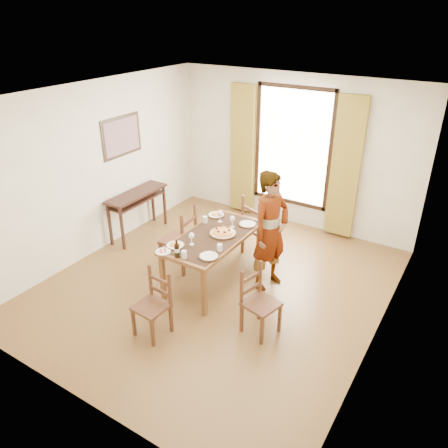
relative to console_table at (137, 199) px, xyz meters
The scene contains 22 objects.
ground 2.22m from the console_table, 16.47° to the right, with size 5.00×5.00×0.00m, color brown.
room_shell 2.25m from the console_table, 13.10° to the right, with size 4.60×5.10×2.74m.
console_table is the anchor object (origin of this frame).
dining_table 1.99m from the console_table, 15.20° to the right, with size 0.81×1.62×0.76m.
chair_west 1.41m from the console_table, 21.03° to the right, with size 0.49×0.49×1.02m.
chair_north 2.18m from the console_table, 12.86° to the left, with size 0.59×0.59×1.03m.
chair_south 2.71m from the console_table, 44.27° to the right, with size 0.41×0.41×0.85m.
chair_east 3.24m from the console_table, 21.11° to the right, with size 0.47×0.47×0.88m.
man 2.66m from the console_table, ahead, with size 0.57×0.72×1.74m, color #969B9E.
plate_sw 1.96m from the console_table, 32.54° to the right, with size 0.27×0.27×0.05m, color silver, non-canonical shape.
plate_se 2.44m from the console_table, 25.56° to the right, with size 0.27×0.27×0.05m, color silver, non-canonical shape.
plate_nw 1.61m from the console_table, ahead, with size 0.27×0.27×0.05m, color silver, non-canonical shape.
plate_ne 2.17m from the console_table, ahead, with size 0.27×0.27×0.05m, color silver, non-canonical shape.
pasta_platter 2.06m from the console_table, 11.77° to the right, with size 0.40×0.40×0.10m, color #B34516, non-canonical shape.
caprese_plate 2.06m from the console_table, 38.16° to the right, with size 0.20×0.20×0.04m, color silver, non-canonical shape.
wine_glass_a 2.04m from the console_table, 26.40° to the right, with size 0.08×0.08×0.18m, color white, non-canonical shape.
wine_glass_b 2.03m from the console_table, ahead, with size 0.08×0.08×0.18m, color white, non-canonical shape.
wine_glass_c 1.78m from the console_table, ahead, with size 0.08×0.08×0.18m, color white, non-canonical shape.
tumbler_a 2.39m from the console_table, 20.73° to the right, with size 0.07×0.07×0.10m, color silver.
tumbler_b 1.62m from the console_table, ahead, with size 0.07×0.07×0.10m, color silver.
tumbler_c 2.30m from the console_table, 32.49° to the right, with size 0.07×0.07×0.10m, color silver.
wine_bottle 2.24m from the console_table, 34.34° to the right, with size 0.07×0.07×0.25m, color black, non-canonical shape.
Camera 1 is at (2.91, -4.46, 3.68)m, focal length 35.00 mm.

